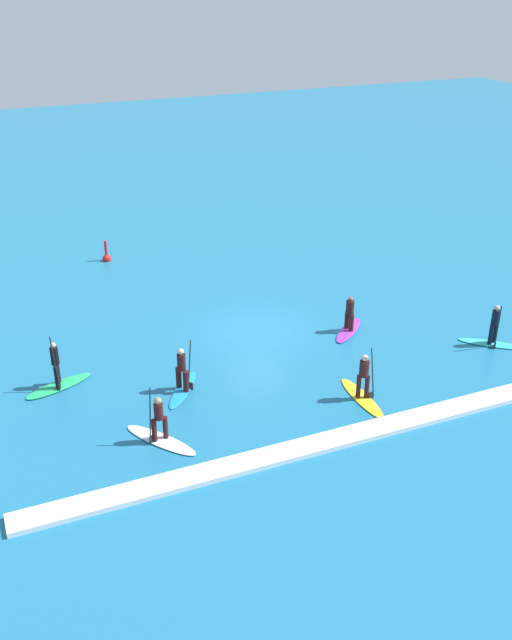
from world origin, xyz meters
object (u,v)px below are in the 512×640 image
Objects in this scene: surfer_on_white_board at (160,431)px; surfer_on_yellow_board at (363,386)px; marker_buoy at (107,257)px; surfer_on_purple_board at (349,322)px; surfer_on_green_board at (58,377)px; surfer_on_teal_board at (493,334)px; surfer_on_blue_board at (182,378)px.

surfer_on_white_board is 0.96× the size of surfer_on_yellow_board.
surfer_on_white_board is 2.26× the size of marker_buoy.
surfer_on_yellow_board reaches higher than surfer_on_purple_board.
surfer_on_green_board is 12.96m from marker_buoy.
surfer_on_white_board is at bearing -96.24° from marker_buoy.
surfer_on_yellow_board is (10.24, -5.20, 0.12)m from surfer_on_green_board.
surfer_on_purple_board is at bearing 156.71° from surfer_on_yellow_board.
surfer_on_teal_board is 1.03× the size of surfer_on_purple_board.
surfer_on_yellow_board is at bearing -126.42° from surfer_on_white_board.
surfer_on_teal_board is 0.87× the size of surfer_on_white_board.
surfer_on_green_board is 2.25× the size of marker_buoy.
surfer_on_white_board reaches higher than surfer_on_purple_board.
surfer_on_purple_board is at bearing -173.68° from surfer_on_teal_board.
surfer_on_blue_board is at bearing -90.74° from marker_buoy.
marker_buoy is at bearing 81.02° from surfer_on_purple_board.
surfer_on_yellow_board is (-2.23, -4.96, 0.12)m from surfer_on_purple_board.
surfer_on_purple_board is at bearing -41.93° from surfer_on_blue_board.
surfer_on_purple_board is 10.87m from surfer_on_white_board.
surfer_on_green_board is at bearing 137.12° from surfer_on_purple_board.
surfer_on_blue_board reaches higher than marker_buoy.
surfer_on_green_board is at bearing -110.20° from marker_buoy.
surfer_on_white_board is at bearing 163.24° from surfer_on_purple_board.
surfer_on_blue_board is (-13.14, 1.60, 0.02)m from surfer_on_teal_board.
surfer_on_blue_board is 0.91× the size of surfer_on_green_board.
surfer_on_yellow_board is at bearing -71.62° from marker_buoy.
surfer_on_purple_board is at bearing -98.70° from surfer_on_white_board.
surfer_on_blue_board is at bearing -116.79° from surfer_on_yellow_board.
surfer_on_blue_board is 2.05× the size of marker_buoy.
surfer_on_teal_board reaches higher than surfer_on_purple_board.
marker_buoy is (1.86, 17.00, -0.22)m from surfer_on_white_board.
surfer_on_green_board reaches higher than surfer_on_yellow_board.
surfer_on_green_board is 0.99× the size of surfer_on_white_board.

